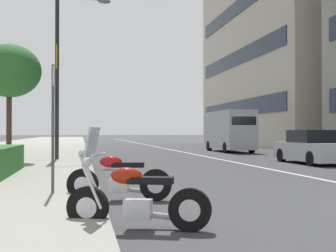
{
  "coord_description": "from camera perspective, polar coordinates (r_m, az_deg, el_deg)",
  "views": [
    {
      "loc": [
        -6.73,
        6.89,
        1.38
      ],
      "look_at": [
        16.7,
        2.39,
        1.7
      ],
      "focal_mm": 48.3,
      "sensor_mm": 36.0,
      "label": 1
    }
  ],
  "objects": [
    {
      "name": "motorcycle_nearest_camera",
      "position": [
        9.24,
        -6.34,
        -6.77
      ],
      "size": [
        0.78,
        2.09,
        1.1
      ],
      "rotation": [
        0.0,
        0.0,
        1.31
      ],
      "color": "black",
      "rests_on": "ground"
    },
    {
      "name": "delivery_van_ahead",
      "position": [
        31.9,
        7.73,
        -0.54
      ],
      "size": [
        5.97,
        2.05,
        2.83
      ],
      "rotation": [
        0.0,
        0.0,
        -0.01
      ],
      "color": "#B7B7BC",
      "rests_on": "ground"
    },
    {
      "name": "sidewalk_right_plaza",
      "position": [
        37.07,
        -18.35,
        -2.75
      ],
      "size": [
        160.0,
        10.42,
        0.15
      ],
      "primitive_type": "cube",
      "color": "gray",
      "rests_on": "ground"
    },
    {
      "name": "street_tree_far_plaza",
      "position": [
        20.38,
        -19.4,
        6.55
      ],
      "size": [
        2.65,
        2.65,
        4.96
      ],
      "color": "#473323",
      "rests_on": "sidewalk_right_plaza"
    },
    {
      "name": "parking_sign_by_curb",
      "position": [
        9.51,
        -14.3,
        1.27
      ],
      "size": [
        0.32,
        0.06,
        2.62
      ],
      "color": "#47494C",
      "rests_on": "sidewalk_right_plaza"
    },
    {
      "name": "motorcycle_second_in_row",
      "position": [
        6.5,
        -4.18,
        -9.2
      ],
      "size": [
        0.88,
        2.0,
        1.46
      ],
      "rotation": [
        0.0,
        0.0,
        1.23
      ],
      "color": "black",
      "rests_on": "ground"
    },
    {
      "name": "lane_centre_stripe",
      "position": [
        42.32,
        -1.51,
        -2.63
      ],
      "size": [
        110.0,
        0.16,
        0.01
      ],
      "primitive_type": "cube",
      "color": "silver",
      "rests_on": "ground"
    },
    {
      "name": "car_lead_in_lane",
      "position": [
        20.76,
        17.86,
        -2.69
      ],
      "size": [
        4.31,
        1.91,
        1.47
      ],
      "rotation": [
        0.0,
        0.0,
        -0.01
      ],
      "color": "#B7B7BC",
      "rests_on": "ground"
    },
    {
      "name": "street_lamp_with_banners",
      "position": [
        21.65,
        -12.8,
        8.29
      ],
      "size": [
        1.26,
        2.55,
        7.58
      ],
      "color": "#232326",
      "rests_on": "sidewalk_right_plaza"
    }
  ]
}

